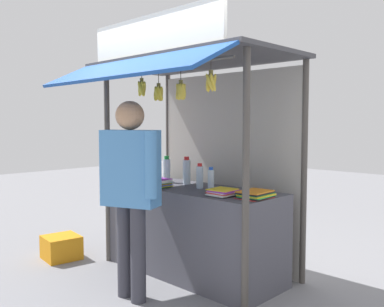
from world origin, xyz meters
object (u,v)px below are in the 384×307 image
banana_bunch_inner_left (211,82)px  banana_bunch_rightmost (159,93)px  magazine_stack_left (223,192)px  banana_bunch_leftmost (181,91)px  water_bottle_mid_right (187,171)px  magazine_stack_far_right (157,183)px  vendor_person (131,181)px  water_bottle_back_left (200,177)px  magazine_stack_front_left (146,180)px  water_bottle_far_left (167,170)px  water_bottle_back_right (211,179)px  plastic_crate (61,247)px  magazine_stack_right (255,194)px  banana_bunch_inner_right (142,88)px

banana_bunch_inner_left → banana_bunch_rightmost: (-0.65, 0.00, -0.06)m
magazine_stack_left → banana_bunch_leftmost: banana_bunch_leftmost is taller
water_bottle_mid_right → magazine_stack_far_right: size_ratio=1.06×
banana_bunch_inner_left → vendor_person: banana_bunch_inner_left is taller
banana_bunch_inner_left → magazine_stack_far_right: bearing=166.2°
water_bottle_back_left → magazine_stack_front_left: 0.80m
magazine_stack_front_left → banana_bunch_leftmost: (1.02, -0.44, 0.92)m
water_bottle_far_left → magazine_stack_front_left: 0.28m
water_bottle_mid_right → banana_bunch_inner_left: bearing=-34.4°
banana_bunch_leftmost → vendor_person: size_ratio=0.17×
water_bottle_mid_right → magazine_stack_left: bearing=-21.4°
water_bottle_mid_right → water_bottle_back_right: water_bottle_mid_right is taller
magazine_stack_front_left → banana_bunch_leftmost: bearing=-23.3°
banana_bunch_inner_left → plastic_crate: bearing=-173.3°
banana_bunch_leftmost → water_bottle_back_right: bearing=98.1°
magazine_stack_left → vendor_person: vendor_person is taller
water_bottle_back_left → magazine_stack_right: 0.74m
magazine_stack_far_right → water_bottle_back_right: bearing=25.5°
water_bottle_back_right → magazine_stack_far_right: size_ratio=0.81×
vendor_person → plastic_crate: bearing=153.5°
magazine_stack_far_right → plastic_crate: size_ratio=0.75×
magazine_stack_right → plastic_crate: magazine_stack_right is taller
magazine_stack_right → banana_bunch_rightmost: (-0.80, -0.42, 0.90)m
water_bottle_far_left → magazine_stack_far_right: bearing=-58.6°
plastic_crate → water_bottle_mid_right: bearing=35.8°
banana_bunch_rightmost → banana_bunch_leftmost: bearing=-0.0°
banana_bunch_inner_right → water_bottle_mid_right: bearing=89.3°
magazine_stack_front_left → banana_bunch_rightmost: bearing=-31.1°
magazine_stack_left → banana_bunch_inner_left: bearing=-67.8°
water_bottle_far_left → banana_bunch_inner_right: size_ratio=1.18×
water_bottle_mid_right → magazine_stack_left: size_ratio=1.22×
water_bottle_mid_right → banana_bunch_rightmost: size_ratio=0.98×
magazine_stack_front_left → plastic_crate: size_ratio=0.80×
magazine_stack_far_right → banana_bunch_rightmost: banana_bunch_rightmost is taller
banana_bunch_inner_left → banana_bunch_rightmost: 0.65m
plastic_crate → water_bottle_back_left: bearing=26.2°
magazine_stack_front_left → banana_bunch_inner_left: (1.37, -0.44, 0.98)m
magazine_stack_front_left → banana_bunch_inner_left: size_ratio=1.19×
water_bottle_back_right → vendor_person: 0.87m
water_bottle_back_right → water_bottle_far_left: (-0.71, 0.06, 0.03)m
water_bottle_far_left → water_bottle_mid_right: bearing=14.5°
magazine_stack_far_right → plastic_crate: bearing=-157.0°
water_bottle_back_left → magazine_stack_right: water_bottle_back_left is taller
vendor_person → magazine_stack_left: bearing=32.9°
banana_bunch_leftmost → vendor_person: bearing=-124.5°
magazine_stack_front_left → banana_bunch_leftmost: banana_bunch_leftmost is taller
water_bottle_mid_right → plastic_crate: bearing=-144.2°
magazine_stack_left → vendor_person: (-0.48, -0.67, 0.12)m
banana_bunch_inner_left → vendor_person: bearing=-149.0°
water_bottle_far_left → banana_bunch_inner_right: 1.04m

